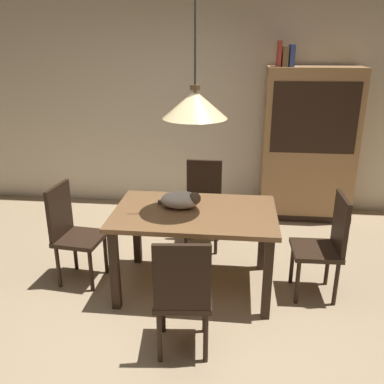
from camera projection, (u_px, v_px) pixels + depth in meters
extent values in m
plane|color=tan|center=(179.00, 321.00, 3.36)|extent=(10.00, 10.00, 0.00)
cube|color=beige|center=(206.00, 97.00, 5.34)|extent=(6.40, 0.10, 2.90)
cube|color=brown|center=(195.00, 213.00, 3.60)|extent=(1.40, 0.90, 0.04)
cube|color=black|center=(115.00, 270.00, 3.42)|extent=(0.07, 0.07, 0.71)
cube|color=black|center=(267.00, 279.00, 3.30)|extent=(0.07, 0.07, 0.71)
cube|color=black|center=(137.00, 230.00, 4.15)|extent=(0.07, 0.07, 0.71)
cube|color=black|center=(262.00, 236.00, 4.03)|extent=(0.07, 0.07, 0.71)
cube|color=black|center=(183.00, 296.00, 2.95)|extent=(0.44, 0.44, 0.04)
cube|color=black|center=(182.00, 278.00, 2.69)|extent=(0.38, 0.07, 0.48)
cylinder|color=black|center=(205.00, 309.00, 3.18)|extent=(0.04, 0.04, 0.41)
cylinder|color=black|center=(163.00, 309.00, 3.18)|extent=(0.04, 0.04, 0.41)
cylinder|color=black|center=(206.00, 337.00, 2.88)|extent=(0.04, 0.04, 0.41)
cylinder|color=black|center=(159.00, 337.00, 2.88)|extent=(0.04, 0.04, 0.41)
cube|color=black|center=(202.00, 210.00, 4.45)|extent=(0.41, 0.41, 0.04)
cube|color=black|center=(204.00, 181.00, 4.52)|extent=(0.38, 0.04, 0.48)
cylinder|color=black|center=(186.00, 235.00, 4.39)|extent=(0.04, 0.04, 0.41)
cylinder|color=black|center=(216.00, 236.00, 4.36)|extent=(0.04, 0.04, 0.41)
cylinder|color=black|center=(189.00, 222.00, 4.69)|extent=(0.04, 0.04, 0.41)
cylinder|color=black|center=(218.00, 224.00, 4.65)|extent=(0.04, 0.04, 0.41)
cube|color=black|center=(80.00, 238.00, 3.81)|extent=(0.44, 0.44, 0.04)
cube|color=black|center=(59.00, 211.00, 3.75)|extent=(0.08, 0.38, 0.48)
cylinder|color=black|center=(91.00, 271.00, 3.70)|extent=(0.04, 0.04, 0.41)
cylinder|color=black|center=(106.00, 254.00, 4.00)|extent=(0.04, 0.04, 0.41)
cylinder|color=black|center=(58.00, 267.00, 3.77)|extent=(0.04, 0.04, 0.41)
cylinder|color=black|center=(75.00, 250.00, 4.06)|extent=(0.04, 0.04, 0.41)
cube|color=black|center=(316.00, 250.00, 3.59)|extent=(0.41, 0.41, 0.04)
cube|color=black|center=(341.00, 224.00, 3.49)|extent=(0.05, 0.38, 0.48)
cylinder|color=black|center=(292.00, 263.00, 3.83)|extent=(0.04, 0.04, 0.41)
cylinder|color=black|center=(297.00, 282.00, 3.53)|extent=(0.04, 0.04, 0.41)
cylinder|color=black|center=(327.00, 265.00, 3.81)|extent=(0.04, 0.04, 0.41)
cylinder|color=black|center=(336.00, 284.00, 3.51)|extent=(0.04, 0.04, 0.41)
ellipsoid|color=beige|center=(180.00, 200.00, 3.63)|extent=(0.36, 0.25, 0.15)
sphere|color=brown|center=(195.00, 198.00, 3.59)|extent=(0.11, 0.11, 0.11)
cylinder|color=brown|center=(168.00, 202.00, 3.72)|extent=(0.18, 0.04, 0.04)
cone|color=beige|center=(195.00, 104.00, 3.28)|extent=(0.52, 0.52, 0.22)
cylinder|color=#513D23|center=(195.00, 87.00, 3.23)|extent=(0.08, 0.08, 0.04)
cylinder|color=black|center=(195.00, 12.00, 3.05)|extent=(0.01, 0.01, 1.04)
cube|color=#A87A4C|center=(309.00, 146.00, 5.08)|extent=(1.10, 0.44, 1.85)
cube|color=black|center=(315.00, 118.00, 4.74)|extent=(0.97, 0.01, 0.81)
cube|color=black|center=(302.00, 212.00, 5.38)|extent=(1.12, 0.45, 0.08)
cube|color=#B73833|center=(279.00, 53.00, 4.76)|extent=(0.04, 0.22, 0.28)
cube|color=brown|center=(285.00, 56.00, 4.76)|extent=(0.06, 0.24, 0.22)
cube|color=#384C93|center=(292.00, 55.00, 4.75)|extent=(0.06, 0.24, 0.24)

